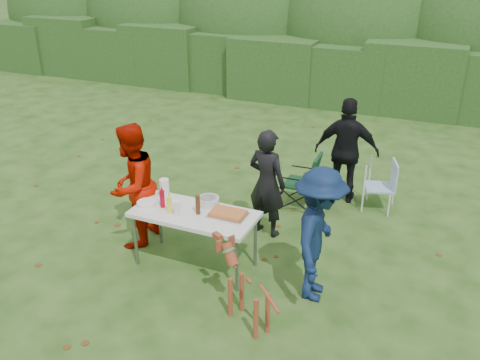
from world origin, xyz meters
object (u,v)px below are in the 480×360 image
at_px(child, 319,235).
at_px(camping_chair, 301,180).
at_px(person_black_puffy, 347,151).
at_px(mustard_bottle, 169,205).
at_px(person_cook, 267,183).
at_px(paper_towel_roll, 164,189).
at_px(folding_table, 194,216).
at_px(lawn_chair, 380,185).
at_px(dog, 249,291).
at_px(ketchup_bottle, 162,199).
at_px(beer_bottle, 198,205).
at_px(person_red_jacket, 132,186).

relative_size(child, camping_chair, 1.82).
bearing_deg(child, camping_chair, 16.67).
xyz_separation_m(person_black_puffy, mustard_bottle, (-1.53, -2.62, 0.02)).
distance_m(person_cook, person_black_puffy, 1.60).
height_order(person_cook, paper_towel_roll, person_cook).
xyz_separation_m(folding_table, camping_chair, (0.71, 2.05, -0.26)).
relative_size(child, lawn_chair, 2.03).
relative_size(person_cook, lawn_chair, 1.95).
height_order(dog, mustard_bottle, mustard_bottle).
height_order(ketchup_bottle, beer_bottle, beer_bottle).
distance_m(person_black_puffy, camping_chair, 0.82).
relative_size(person_cook, person_red_jacket, 0.91).
relative_size(person_black_puffy, camping_chair, 1.90).
distance_m(person_cook, paper_towel_roll, 1.37).
height_order(person_black_puffy, beer_bottle, person_black_puffy).
bearing_deg(mustard_bottle, ketchup_bottle, 149.85).
height_order(person_cook, person_red_jacket, person_red_jacket).
relative_size(person_black_puffy, child, 1.05).
bearing_deg(person_black_puffy, child, 89.22).
xyz_separation_m(lawn_chair, paper_towel_roll, (-2.33, -2.25, 0.48)).
distance_m(folding_table, beer_bottle, 0.18).
height_order(folding_table, beer_bottle, beer_bottle).
bearing_deg(camping_chair, mustard_bottle, 63.88).
xyz_separation_m(person_red_jacket, mustard_bottle, (0.73, -0.29, 0.01)).
relative_size(person_red_jacket, lawn_chair, 2.14).
bearing_deg(folding_table, person_black_puffy, 63.25).
distance_m(mustard_bottle, beer_bottle, 0.34).
xyz_separation_m(person_cook, camping_chair, (0.19, 0.95, -0.32)).
distance_m(person_black_puffy, child, 2.51).
distance_m(folding_table, mustard_bottle, 0.33).
distance_m(person_red_jacket, paper_towel_roll, 0.48).
bearing_deg(dog, camping_chair, -54.16).
height_order(mustard_bottle, ketchup_bottle, ketchup_bottle).
bearing_deg(beer_bottle, camping_chair, 72.53).
xyz_separation_m(child, beer_bottle, (-1.46, -0.02, 0.08)).
distance_m(child, beer_bottle, 1.46).
height_order(child, beer_bottle, child).
bearing_deg(lawn_chair, paper_towel_roll, 25.96).
xyz_separation_m(child, mustard_bottle, (-1.79, -0.13, 0.06)).
bearing_deg(lawn_chair, beer_bottle, 36.31).
bearing_deg(person_cook, beer_bottle, 78.95).
distance_m(person_black_puffy, mustard_bottle, 3.03).
distance_m(person_red_jacket, dog, 2.25).
distance_m(lawn_chair, ketchup_bottle, 3.36).
bearing_deg(paper_towel_roll, folding_table, -19.98).
bearing_deg(person_red_jacket, folding_table, 77.78).
height_order(person_cook, lawn_chair, person_cook).
height_order(mustard_bottle, beer_bottle, beer_bottle).
bearing_deg(lawn_chair, person_black_puffy, -24.60).
bearing_deg(person_red_jacket, person_cook, 118.97).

